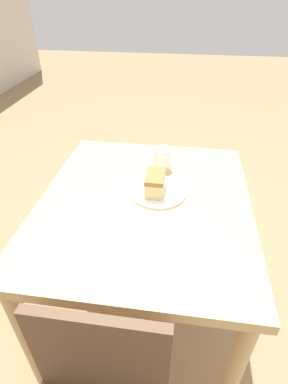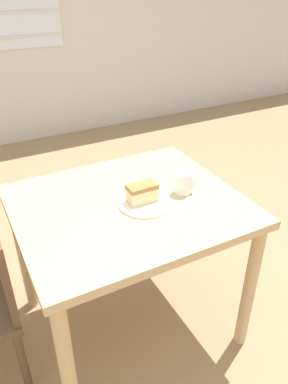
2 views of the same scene
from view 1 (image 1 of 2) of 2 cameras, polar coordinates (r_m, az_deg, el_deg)
The scene contains 5 objects.
ground_plane at distance 1.80m, azimuth 6.68°, elevation -21.60°, with size 14.00×14.00×0.00m, color #997A56.
dining_table_near at distance 1.29m, azimuth 0.09°, elevation -5.48°, with size 0.99×0.85×0.77m.
plate at distance 1.26m, azimuth 2.71°, elevation 0.10°, with size 0.24×0.24×0.01m.
cake_slice at distance 1.23m, azimuth 2.13°, elevation 1.77°, with size 0.13×0.07×0.08m.
coffee_mug at distance 1.41m, azimuth 3.37°, elevation 6.45°, with size 0.09×0.08×0.10m.
Camera 1 is at (-0.99, 0.06, 1.51)m, focal length 28.00 mm.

